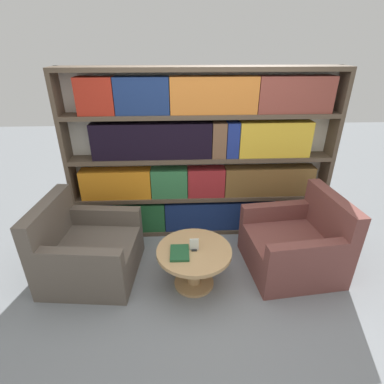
% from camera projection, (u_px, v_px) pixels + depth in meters
% --- Properties ---
extents(ground_plane, '(14.00, 14.00, 0.00)m').
position_uv_depth(ground_plane, '(209.00, 297.00, 3.03)').
color(ground_plane, gray).
extents(bookshelf, '(3.22, 0.30, 2.08)m').
position_uv_depth(bookshelf, '(200.00, 159.00, 3.68)').
color(bookshelf, silver).
rests_on(bookshelf, ground_plane).
extents(armchair_left, '(1.02, 0.99, 0.87)m').
position_uv_depth(armchair_left, '(87.00, 252.00, 3.22)').
color(armchair_left, brown).
rests_on(armchair_left, ground_plane).
extents(armchair_right, '(1.02, 0.99, 0.87)m').
position_uv_depth(armchair_right, '(296.00, 245.00, 3.32)').
color(armchair_right, brown).
rests_on(armchair_right, ground_plane).
extents(coffee_table, '(0.76, 0.76, 0.45)m').
position_uv_depth(coffee_table, '(194.00, 260.00, 3.05)').
color(coffee_table, tan).
rests_on(coffee_table, ground_plane).
extents(table_sign, '(0.09, 0.06, 0.13)m').
position_uv_depth(table_sign, '(194.00, 245.00, 2.97)').
color(table_sign, black).
rests_on(table_sign, coffee_table).
extents(stray_book, '(0.19, 0.25, 0.02)m').
position_uv_depth(stray_book, '(180.00, 253.00, 2.93)').
color(stray_book, '#1E512D').
rests_on(stray_book, coffee_table).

